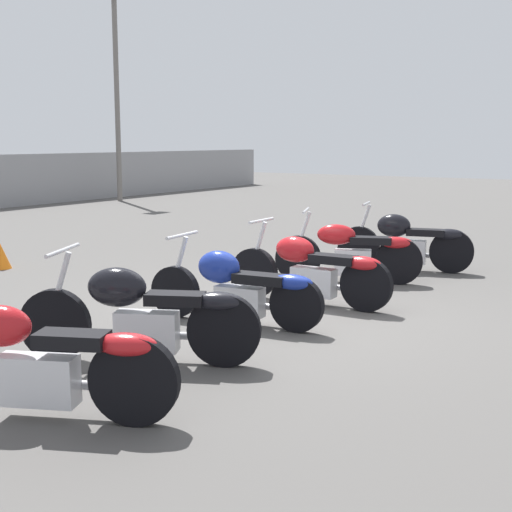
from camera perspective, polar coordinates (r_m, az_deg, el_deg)
The scene contains 9 objects.
ground_plane at distance 8.06m, azimuth 0.85°, elevation -4.65°, with size 60.00×60.00×0.00m, color #514F4C.
light_pole_right at distance 23.41m, azimuth -11.12°, elevation 13.98°, with size 0.70×0.35×6.54m.
motorcycle_slot_0 at distance 5.24m, azimuth -17.35°, elevation -8.08°, with size 1.08×2.04×1.00m.
motorcycle_slot_1 at distance 6.30m, azimuth -9.15°, elevation -4.58°, with size 1.11×2.00×1.01m.
motorcycle_slot_2 at distance 7.52m, azimuth -1.55°, elevation -2.49°, with size 0.61×2.01×0.94m.
motorcycle_slot_3 at distance 8.46m, azimuth 4.47°, elevation -1.12°, with size 0.56×2.10×0.99m.
motorcycle_slot_4 at distance 9.81m, azimuth 7.65°, elevation 0.29°, with size 0.96×1.89×1.00m.
motorcycle_slot_5 at distance 10.87m, azimuth 11.96°, elevation 1.15°, with size 0.73×1.97×1.01m.
traffic_cone_near at distance 11.51m, azimuth -19.77°, elevation 0.03°, with size 0.32×0.32×0.40m.
Camera 1 is at (-6.66, -4.11, 1.94)m, focal length 50.00 mm.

